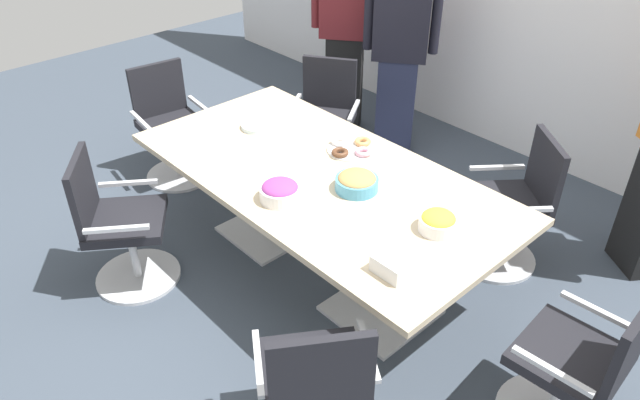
{
  "coord_description": "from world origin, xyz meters",
  "views": [
    {
      "loc": [
        2.24,
        -2.06,
        2.62
      ],
      "look_at": [
        0.0,
        0.0,
        0.55
      ],
      "focal_mm": 33.42,
      "sensor_mm": 36.0,
      "label": 1
    }
  ],
  "objects": [
    {
      "name": "ground_plane",
      "position": [
        0.0,
        0.0,
        -0.01
      ],
      "size": [
        10.0,
        10.0,
        0.01
      ],
      "primitive_type": "cube",
      "color": "#3D4754"
    },
    {
      "name": "conference_table",
      "position": [
        0.0,
        0.0,
        0.63
      ],
      "size": [
        2.4,
        1.2,
        0.75
      ],
      "color": "#CCB793",
      "rests_on": "ground"
    },
    {
      "name": "office_chair_0",
      "position": [
        -0.94,
        0.92,
        0.41
      ],
      "size": [
        0.75,
        0.75,
        0.91
      ],
      "rotation": [
        0.0,
        0.0,
        -2.56
      ],
      "color": "silver",
      "rests_on": "ground"
    },
    {
      "name": "office_chair_1",
      "position": [
        -1.7,
        -0.06,
        0.41
      ],
      "size": [
        0.6,
        0.6,
        0.91
      ],
      "rotation": [
        0.0,
        0.0,
        -1.69
      ],
      "color": "silver",
      "rests_on": "ground"
    },
    {
      "name": "office_chair_2",
      "position": [
        -0.77,
        -0.98,
        0.41
      ],
      "size": [
        0.75,
        0.75,
        0.91
      ],
      "rotation": [
        0.0,
        0.0,
        -0.62
      ],
      "color": "silver",
      "rests_on": "ground"
    },
    {
      "name": "office_chair_3",
      "position": [
        0.96,
        -0.9,
        0.41
      ],
      "size": [
        0.75,
        0.75,
        0.91
      ],
      "rotation": [
        0.0,
        0.0,
        0.99
      ],
      "color": "silver",
      "rests_on": "ground"
    },
    {
      "name": "office_chair_4",
      "position": [
        1.7,
        0.07,
        0.41
      ],
      "size": [
        0.58,
        0.58,
        0.91
      ],
      "rotation": [
        0.0,
        0.0,
        -4.64
      ],
      "color": "silver",
      "rests_on": "ground"
    },
    {
      "name": "office_chair_5",
      "position": [
        0.77,
        0.98,
        0.41
      ],
      "size": [
        0.76,
        0.76,
        0.91
      ],
      "rotation": [
        0.0,
        0.0,
        -3.82
      ],
      "color": "silver",
      "rests_on": "ground"
    },
    {
      "name": "person_standing_0",
      "position": [
        -1.4,
        1.6,
        0.95
      ],
      "size": [
        0.54,
        0.44,
        1.81
      ],
      "rotation": [
        0.0,
        0.0,
        -2.5
      ],
      "color": "black",
      "rests_on": "ground"
    },
    {
      "name": "person_standing_1",
      "position": [
        -0.78,
        1.6,
        0.91
      ],
      "size": [
        0.54,
        0.44,
        1.75
      ],
      "rotation": [
        0.0,
        0.0,
        -2.51
      ],
      "color": "#232842",
      "rests_on": "ground"
    },
    {
      "name": "snack_bowl_chips_yellow",
      "position": [
        0.83,
        0.06,
        0.8
      ],
      "size": [
        0.2,
        0.2,
        0.11
      ],
      "color": "white",
      "rests_on": "conference_table"
    },
    {
      "name": "snack_bowl_cookies",
      "position": [
        0.28,
        0.03,
        0.8
      ],
      "size": [
        0.25,
        0.25,
        0.11
      ],
      "color": "#4C9EC6",
      "rests_on": "conference_table"
    },
    {
      "name": "snack_bowl_candy_mix",
      "position": [
        0.06,
        -0.36,
        0.81
      ],
      "size": [
        0.23,
        0.23,
        0.11
      ],
      "color": "white",
      "rests_on": "conference_table"
    },
    {
      "name": "donut_platter",
      "position": [
        -0.06,
        0.32,
        0.77
      ],
      "size": [
        0.31,
        0.31,
        0.04
      ],
      "color": "white",
      "rests_on": "conference_table"
    },
    {
      "name": "plate_stack",
      "position": [
        -0.72,
        0.08,
        0.77
      ],
      "size": [
        0.22,
        0.22,
        0.03
      ],
      "color": "white",
      "rests_on": "conference_table"
    },
    {
      "name": "napkin_pile",
      "position": [
        0.9,
        -0.34,
        0.79
      ],
      "size": [
        0.18,
        0.18,
        0.09
      ],
      "primitive_type": "cube",
      "color": "white",
      "rests_on": "conference_table"
    }
  ]
}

